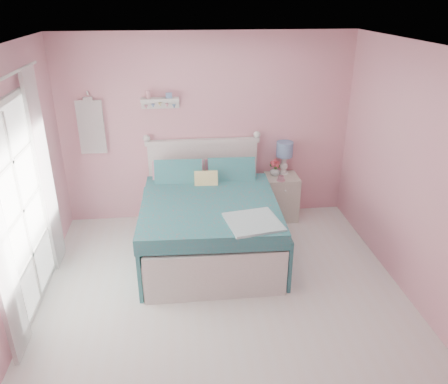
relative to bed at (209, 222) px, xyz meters
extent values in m
plane|color=silver|center=(0.08, -1.23, -0.40)|extent=(4.50, 4.50, 0.00)
plane|color=pink|center=(0.08, 1.02, 0.90)|extent=(4.00, 0.00, 4.00)
plane|color=pink|center=(2.08, -1.23, 0.90)|extent=(0.00, 4.50, 4.50)
plane|color=white|center=(0.08, -1.23, 2.20)|extent=(4.50, 4.50, 0.00)
cube|color=silver|center=(0.00, -0.03, -0.19)|extent=(1.56, 2.02, 0.43)
cube|color=silver|center=(0.00, -0.03, 0.10)|extent=(1.50, 1.95, 0.16)
cube|color=silver|center=(0.00, 0.96, 0.16)|extent=(1.53, 0.07, 1.12)
cube|color=silver|center=(0.00, 0.96, 0.75)|extent=(1.59, 0.09, 0.06)
cube|color=silver|center=(0.00, -1.01, -0.12)|extent=(1.53, 0.06, 0.56)
cube|color=teal|center=(0.00, -0.18, 0.27)|extent=(1.67, 1.76, 0.18)
cube|color=pink|center=(-0.35, 0.64, 0.38)|extent=(0.69, 0.30, 0.43)
cube|color=pink|center=(0.35, 0.64, 0.38)|extent=(0.69, 0.30, 0.43)
cube|color=#CCBC59|center=(0.00, 0.36, 0.38)|extent=(0.31, 0.23, 0.31)
cube|color=beige|center=(1.11, 0.78, -0.08)|extent=(0.45, 0.42, 0.65)
cube|color=silver|center=(1.11, 0.58, 0.12)|extent=(0.39, 0.02, 0.16)
sphere|color=white|center=(1.11, 0.56, 0.12)|extent=(0.03, 0.03, 0.03)
cylinder|color=white|center=(1.16, 0.90, 0.26)|extent=(0.15, 0.15, 0.02)
cylinder|color=white|center=(1.16, 0.90, 0.39)|extent=(0.07, 0.07, 0.26)
cylinder|color=#6F8DB9|center=(1.16, 0.90, 0.61)|extent=(0.23, 0.23, 0.21)
imported|color=silver|center=(1.01, 0.83, 0.32)|extent=(0.18, 0.18, 0.14)
imported|color=#C58495|center=(1.06, 0.63, 0.28)|extent=(0.09, 0.09, 0.07)
sphere|color=#D54855|center=(1.01, 0.83, 0.47)|extent=(0.06, 0.06, 0.06)
sphere|color=#D54855|center=(1.05, 0.85, 0.43)|extent=(0.06, 0.06, 0.06)
sphere|color=#D54855|center=(0.97, 0.84, 0.44)|extent=(0.06, 0.06, 0.06)
sphere|color=#D54855|center=(1.03, 0.80, 0.41)|extent=(0.06, 0.06, 0.06)
sphere|color=#D54855|center=(0.98, 0.81, 0.42)|extent=(0.06, 0.06, 0.06)
cube|color=silver|center=(-0.55, 0.94, 1.35)|extent=(0.50, 0.14, 0.04)
cube|color=silver|center=(-0.55, 1.00, 1.28)|extent=(0.50, 0.03, 0.12)
cylinder|color=#D18C99|center=(-0.70, 0.94, 1.42)|extent=(0.06, 0.06, 0.10)
cube|color=#6F8DB9|center=(-0.43, 0.94, 1.40)|extent=(0.08, 0.06, 0.07)
cube|color=white|center=(-1.48, 0.95, 1.00)|extent=(0.34, 0.03, 0.72)
cube|color=silver|center=(-1.90, -0.83, -0.37)|extent=(0.04, 1.32, 0.06)
cube|color=silver|center=(-1.90, -0.20, 0.65)|extent=(0.04, 0.06, 2.10)
cube|color=white|center=(-1.90, -0.83, 0.68)|extent=(0.02, 1.20, 2.04)
cube|color=white|center=(-1.84, -0.08, 0.78)|extent=(0.04, 0.40, 2.32)
camera|label=1|loc=(-0.34, -4.83, 2.61)|focal=35.00mm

